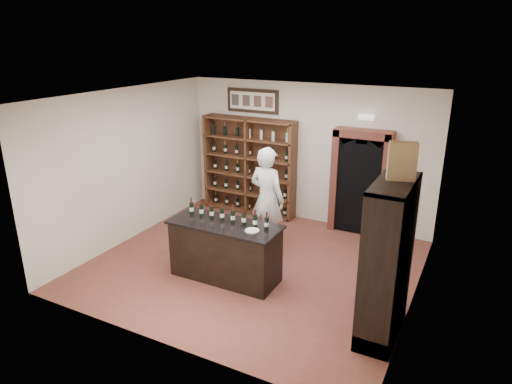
% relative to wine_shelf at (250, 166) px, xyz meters
% --- Properties ---
extents(floor, '(5.50, 5.50, 0.00)m').
position_rel_wine_shelf_xyz_m(floor, '(1.30, -2.33, -1.10)').
color(floor, brown).
rests_on(floor, ground).
extents(ceiling, '(5.50, 5.50, 0.00)m').
position_rel_wine_shelf_xyz_m(ceiling, '(1.30, -2.33, 1.90)').
color(ceiling, white).
rests_on(ceiling, wall_back).
extents(wall_back, '(5.50, 0.04, 3.00)m').
position_rel_wine_shelf_xyz_m(wall_back, '(1.30, 0.17, 0.40)').
color(wall_back, silver).
rests_on(wall_back, ground).
extents(wall_left, '(0.04, 5.00, 3.00)m').
position_rel_wine_shelf_xyz_m(wall_left, '(-1.45, -2.33, 0.40)').
color(wall_left, silver).
rests_on(wall_left, ground).
extents(wall_right, '(0.04, 5.00, 3.00)m').
position_rel_wine_shelf_xyz_m(wall_right, '(4.05, -2.33, 0.40)').
color(wall_right, silver).
rests_on(wall_right, ground).
extents(wine_shelf, '(2.20, 0.38, 2.20)m').
position_rel_wine_shelf_xyz_m(wine_shelf, '(0.00, 0.00, 0.00)').
color(wine_shelf, brown).
rests_on(wine_shelf, ground).
extents(framed_picture, '(1.25, 0.04, 0.52)m').
position_rel_wine_shelf_xyz_m(framed_picture, '(0.00, 0.14, 1.45)').
color(framed_picture, black).
rests_on(framed_picture, wall_back).
extents(arched_doorway, '(1.17, 0.35, 2.17)m').
position_rel_wine_shelf_xyz_m(arched_doorway, '(2.55, -0.00, 0.04)').
color(arched_doorway, black).
rests_on(arched_doorway, ground).
extents(emergency_light, '(0.30, 0.10, 0.10)m').
position_rel_wine_shelf_xyz_m(emergency_light, '(2.55, 0.09, 1.30)').
color(emergency_light, white).
rests_on(emergency_light, wall_back).
extents(tasting_counter, '(1.88, 0.78, 1.00)m').
position_rel_wine_shelf_xyz_m(tasting_counter, '(1.10, -2.93, -0.61)').
color(tasting_counter, black).
rests_on(tasting_counter, ground).
extents(counter_bottle_0, '(0.07, 0.07, 0.30)m').
position_rel_wine_shelf_xyz_m(counter_bottle_0, '(0.38, -2.84, 0.01)').
color(counter_bottle_0, black).
rests_on(counter_bottle_0, tasting_counter).
extents(counter_bottle_1, '(0.07, 0.07, 0.30)m').
position_rel_wine_shelf_xyz_m(counter_bottle_1, '(0.59, -2.84, 0.01)').
color(counter_bottle_1, black).
rests_on(counter_bottle_1, tasting_counter).
extents(counter_bottle_2, '(0.07, 0.07, 0.30)m').
position_rel_wine_shelf_xyz_m(counter_bottle_2, '(0.79, -2.84, 0.01)').
color(counter_bottle_2, black).
rests_on(counter_bottle_2, tasting_counter).
extents(counter_bottle_3, '(0.07, 0.07, 0.30)m').
position_rel_wine_shelf_xyz_m(counter_bottle_3, '(1.00, -2.84, 0.01)').
color(counter_bottle_3, black).
rests_on(counter_bottle_3, tasting_counter).
extents(counter_bottle_4, '(0.07, 0.07, 0.30)m').
position_rel_wine_shelf_xyz_m(counter_bottle_4, '(1.20, -2.84, 0.01)').
color(counter_bottle_4, black).
rests_on(counter_bottle_4, tasting_counter).
extents(counter_bottle_5, '(0.07, 0.07, 0.30)m').
position_rel_wine_shelf_xyz_m(counter_bottle_5, '(1.41, -2.84, 0.01)').
color(counter_bottle_5, black).
rests_on(counter_bottle_5, tasting_counter).
extents(counter_bottle_6, '(0.07, 0.07, 0.30)m').
position_rel_wine_shelf_xyz_m(counter_bottle_6, '(1.61, -2.84, 0.01)').
color(counter_bottle_6, black).
rests_on(counter_bottle_6, tasting_counter).
extents(counter_bottle_7, '(0.07, 0.07, 0.30)m').
position_rel_wine_shelf_xyz_m(counter_bottle_7, '(1.82, -2.84, 0.01)').
color(counter_bottle_7, black).
rests_on(counter_bottle_7, tasting_counter).
extents(side_cabinet, '(0.48, 1.20, 2.20)m').
position_rel_wine_shelf_xyz_m(side_cabinet, '(3.82, -3.23, -0.35)').
color(side_cabinet, black).
rests_on(side_cabinet, ground).
extents(shopkeeper, '(0.80, 0.59, 2.00)m').
position_rel_wine_shelf_xyz_m(shopkeeper, '(1.21, -1.57, -0.10)').
color(shopkeeper, white).
rests_on(shopkeeper, ground).
extents(plate, '(0.23, 0.23, 0.02)m').
position_rel_wine_shelf_xyz_m(plate, '(1.65, -3.00, -0.09)').
color(plate, silver).
rests_on(plate, tasting_counter).
extents(wine_crate, '(0.37, 0.24, 0.49)m').
position_rel_wine_shelf_xyz_m(wine_crate, '(3.83, -3.12, 1.34)').
color(wine_crate, tan).
rests_on(wine_crate, side_cabinet).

